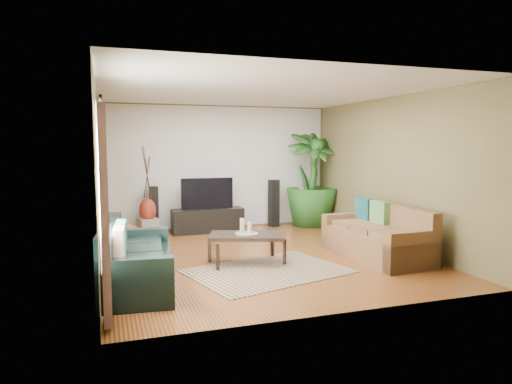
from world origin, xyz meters
name	(u,v)px	position (x,y,z in m)	size (l,w,h in m)	color
floor	(260,256)	(0.00, 0.00, 0.00)	(5.50, 5.50, 0.00)	brown
ceiling	(260,91)	(0.00, 0.00, 2.70)	(5.50, 5.50, 0.00)	white
wall_back	(220,167)	(0.00, 2.75, 1.35)	(5.00, 5.00, 0.00)	brown
wall_front	(343,191)	(0.00, -2.75, 1.35)	(5.00, 5.00, 0.00)	brown
wall_left	(99,179)	(-2.50, 0.00, 1.35)	(5.50, 5.50, 0.00)	brown
wall_right	(390,172)	(2.50, 0.00, 1.35)	(5.50, 5.50, 0.00)	brown
backwall_panel	(220,167)	(0.00, 2.74, 1.35)	(4.90, 4.90, 0.00)	white
window_pane	(99,184)	(-2.48, -1.60, 1.40)	(1.80, 1.80, 0.00)	white
curtain_near	(105,216)	(-2.43, -2.35, 1.15)	(0.08, 0.35, 2.20)	gray
curtain_far	(104,199)	(-2.43, -0.85, 1.15)	(0.08, 0.35, 2.20)	gray
curtain_rod	(101,104)	(-2.43, -1.60, 2.30)	(0.03, 0.03, 1.90)	black
sofa_left	(137,255)	(-2.05, -1.06, 0.42)	(1.98, 0.85, 0.85)	black
sofa_right	(376,232)	(1.77, -0.69, 0.42)	(2.01, 0.90, 0.85)	brown
area_rug	(268,271)	(-0.20, -0.94, 0.01)	(2.20, 1.56, 0.01)	#A1855F
coffee_table	(247,249)	(-0.35, -0.40, 0.23)	(1.14, 0.62, 0.47)	black
candle_tray	(247,233)	(-0.35, -0.40, 0.47)	(0.35, 0.35, 0.02)	gray
candle_tall	(242,226)	(-0.41, -0.37, 0.59)	(0.07, 0.07, 0.23)	beige
candle_mid	(250,228)	(-0.31, -0.44, 0.57)	(0.07, 0.07, 0.18)	beige
candle_short	(250,227)	(-0.28, -0.34, 0.55)	(0.07, 0.07, 0.14)	beige
tv_stand	(208,220)	(-0.39, 2.28, 0.25)	(1.50, 0.45, 0.50)	black
television	(207,193)	(-0.39, 2.30, 0.83)	(1.10, 0.06, 0.65)	black
speaker_left	(154,210)	(-1.47, 2.50, 0.49)	(0.18, 0.20, 0.99)	black
speaker_right	(274,203)	(1.19, 2.50, 0.53)	(0.19, 0.21, 1.05)	black
potted_plant	(311,179)	(2.05, 2.35, 1.07)	(1.20, 1.20, 2.14)	#1F511B
plant_pot	(311,219)	(2.05, 2.35, 0.15)	(0.39, 0.39, 0.31)	black
pedestal	(148,227)	(-1.62, 2.24, 0.18)	(0.37, 0.37, 0.37)	gray
vase	(148,210)	(-1.62, 2.24, 0.53)	(0.34, 0.34, 0.47)	maroon
side_table	(118,244)	(-2.25, 0.38, 0.27)	(0.51, 0.51, 0.54)	brown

